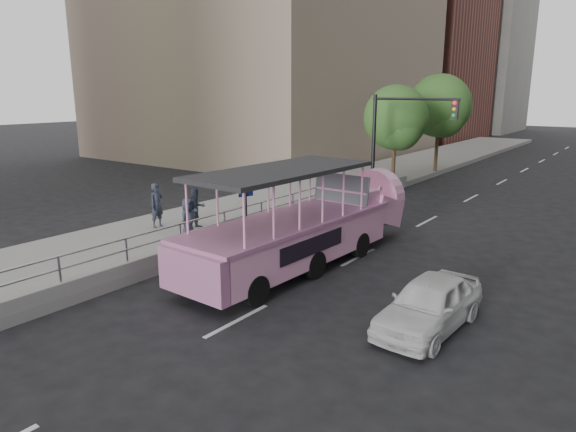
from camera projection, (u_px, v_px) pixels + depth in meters
name	position (u px, v px, depth m)	size (l,w,h in m)	color
ground	(258.00, 287.00, 14.39)	(160.00, 160.00, 0.00)	black
sidewalk	(297.00, 199.00, 25.50)	(5.50, 80.00, 0.30)	gray
kerb_wall	(225.00, 236.00, 17.64)	(0.24, 30.00, 0.36)	#999994
guardrail	(224.00, 218.00, 17.48)	(0.07, 22.00, 0.71)	#B5B4B9
duck_boat	(308.00, 226.00, 16.24)	(2.72, 9.64, 3.17)	black
car	(429.00, 304.00, 11.72)	(1.45, 3.60, 1.23)	silver
pedestrian_near	(157.00, 205.00, 19.37)	(0.62, 0.40, 1.68)	#2B3140
pedestrian_mid	(196.00, 208.00, 19.28)	(0.75, 0.58, 1.54)	#2B3140
pedestrian_far	(188.00, 220.00, 17.40)	(0.76, 0.49, 1.55)	#2B3140
parking_sign	(246.00, 199.00, 18.08)	(0.22, 0.55, 2.58)	black
traffic_signal	(397.00, 131.00, 24.34)	(4.20, 0.32, 5.20)	black
street_tree_near	(397.00, 120.00, 27.87)	(3.52, 3.52, 5.72)	#3A291A
street_tree_far	(440.00, 108.00, 32.34)	(3.97, 3.97, 6.45)	#3A291A
midrise_brick	(400.00, 23.00, 59.28)	(18.00, 16.00, 26.00)	brown
midrise_stone_b	(461.00, 57.00, 71.38)	(16.00, 14.00, 20.00)	slate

